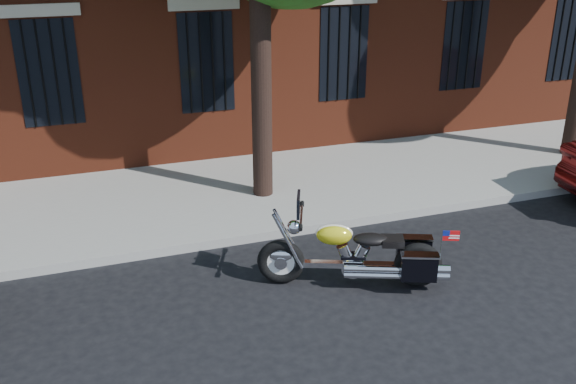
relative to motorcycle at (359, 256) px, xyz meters
name	(u,v)px	position (x,y,z in m)	size (l,w,h in m)	color
ground	(288,280)	(-0.90, 0.46, -0.47)	(120.00, 120.00, 0.00)	black
curb	(261,235)	(-0.90, 1.84, -0.39)	(40.00, 0.16, 0.15)	gray
sidewalk	(232,193)	(-0.90, 3.72, -0.39)	(40.00, 3.60, 0.15)	gray
motorcycle	(359,256)	(0.00, 0.00, 0.00)	(2.48, 1.45, 1.38)	black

